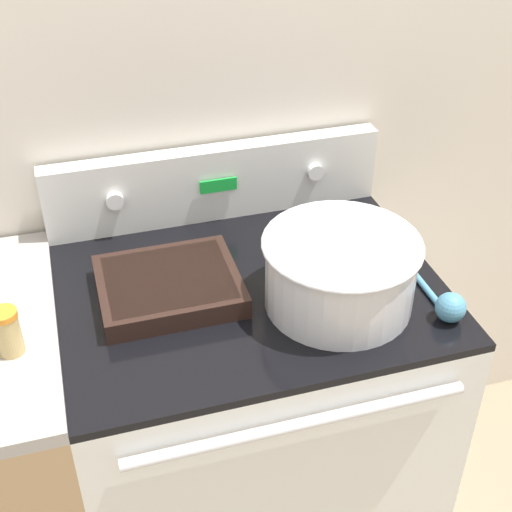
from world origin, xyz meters
name	(u,v)px	position (x,y,z in m)	size (l,w,h in m)	color
kitchen_wall	(205,77)	(0.00, 0.68, 1.25)	(8.00, 0.05, 2.50)	beige
stove_range	(250,427)	(0.00, 0.32, 0.46)	(0.82, 0.67, 0.91)	silver
control_panel	(215,182)	(0.00, 0.62, 1.01)	(0.82, 0.07, 0.18)	silver
mixing_bowl	(340,269)	(0.16, 0.21, 1.00)	(0.32, 0.32, 0.16)	silver
casserole_dish	(169,285)	(-0.17, 0.33, 0.94)	(0.29, 0.25, 0.05)	black
ladle	(446,304)	(0.36, 0.11, 0.94)	(0.06, 0.26, 0.06)	teal
spice_jar_orange_cap	(8,332)	(-0.49, 0.23, 0.97)	(0.05, 0.05, 0.10)	tan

